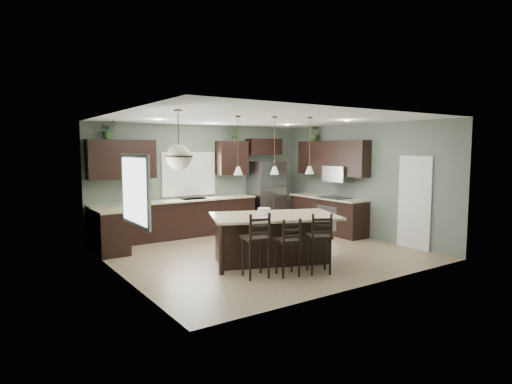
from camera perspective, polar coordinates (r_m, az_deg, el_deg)
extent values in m
plane|color=#9E8466|center=(9.16, 0.90, -8.05)|extent=(6.00, 6.00, 0.00)
cube|color=white|center=(9.98, 20.37, -1.31)|extent=(0.04, 0.82, 2.04)
cube|color=white|center=(11.09, -8.96, 2.40)|extent=(1.35, 0.02, 1.00)
cube|color=white|center=(6.85, -15.91, 0.22)|extent=(0.02, 1.10, 1.00)
cube|color=black|center=(9.46, -18.87, -5.13)|extent=(0.60, 0.90, 0.90)
cube|color=beige|center=(9.39, -18.84, -2.30)|extent=(0.66, 0.96, 0.04)
cube|color=black|center=(10.76, -10.39, -3.62)|extent=(4.20, 0.60, 0.90)
cube|color=beige|center=(10.68, -10.39, -1.15)|extent=(4.20, 0.66, 0.04)
cube|color=gray|center=(10.87, -8.22, -0.92)|extent=(0.70, 0.45, 0.01)
cylinder|color=silver|center=(10.82, -8.16, -0.17)|extent=(0.02, 0.02, 0.28)
cube|color=black|center=(10.30, -17.48, 4.18)|extent=(1.55, 0.34, 0.90)
cube|color=black|center=(11.50, -3.23, 4.57)|extent=(0.85, 0.34, 0.90)
cube|color=black|center=(12.07, 1.07, 6.05)|extent=(1.05, 0.34, 0.45)
cube|color=black|center=(11.43, 9.51, -3.06)|extent=(0.60, 2.35, 0.90)
cube|color=beige|center=(11.35, 9.47, -0.73)|extent=(0.66, 2.35, 0.04)
cube|color=black|center=(11.15, 10.45, -0.73)|extent=(0.58, 0.75, 0.02)
cube|color=gray|center=(11.02, 9.34, -3.38)|extent=(0.01, 0.72, 0.60)
cube|color=black|center=(11.39, 10.10, 4.48)|extent=(0.34, 2.35, 0.90)
cube|color=gray|center=(11.17, 10.87, 2.39)|extent=(0.40, 0.75, 0.40)
cube|color=#92939A|center=(11.97, 1.31, -0.29)|extent=(0.90, 0.74, 1.85)
cube|color=black|center=(8.29, 2.44, -6.24)|extent=(2.69, 2.12, 0.92)
cylinder|color=silver|center=(8.15, 1.10, -2.64)|extent=(0.24, 0.24, 0.14)
cube|color=black|center=(7.31, -0.07, -7.06)|extent=(0.49, 0.49, 1.13)
cube|color=black|center=(7.43, 4.25, -7.28)|extent=(0.46, 0.46, 1.02)
cube|color=black|center=(7.64, 8.38, -6.71)|extent=(0.54, 0.54, 1.09)
imported|color=#2C4D21|center=(10.20, -19.08, 7.82)|extent=(0.47, 0.44, 0.42)
imported|color=#325726|center=(11.53, -2.76, 7.70)|extent=(0.24, 0.22, 0.36)
imported|color=#2E4A20|center=(11.87, 7.76, 7.75)|extent=(0.24, 0.24, 0.42)
plane|color=slate|center=(11.29, -7.14, 1.72)|extent=(6.00, 0.00, 6.00)
plane|color=slate|center=(6.88, 14.20, -0.97)|extent=(6.00, 0.00, 6.00)
plane|color=slate|center=(7.62, -17.88, -0.43)|extent=(0.00, 5.50, 5.50)
plane|color=slate|center=(10.93, 13.90, 1.46)|extent=(0.00, 5.50, 5.50)
plane|color=white|center=(8.92, 0.93, 9.71)|extent=(6.00, 6.00, 0.00)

